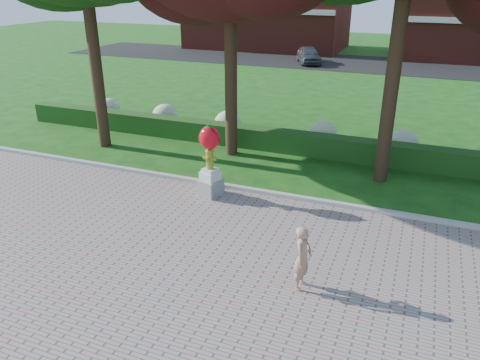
# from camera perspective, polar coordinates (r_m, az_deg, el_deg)

# --- Properties ---
(ground) EXTENTS (100.00, 100.00, 0.00)m
(ground) POSITION_cam_1_polar(r_m,az_deg,el_deg) (12.03, -3.24, -7.25)
(ground) COLOR #124913
(ground) RESTS_ON ground
(walkway) EXTENTS (40.00, 14.00, 0.04)m
(walkway) POSITION_cam_1_polar(r_m,az_deg,el_deg) (9.26, -14.18, -18.82)
(walkway) COLOR gray
(walkway) RESTS_ON ground
(curb) EXTENTS (40.00, 0.18, 0.15)m
(curb) POSITION_cam_1_polar(r_m,az_deg,el_deg) (14.45, 1.71, -1.33)
(curb) COLOR #ADADA5
(curb) RESTS_ON ground
(lawn_hedge) EXTENTS (24.00, 0.70, 0.80)m
(lawn_hedge) POSITION_cam_1_polar(r_m,az_deg,el_deg) (17.88, 6.14, 4.65)
(lawn_hedge) COLOR #123F15
(lawn_hedge) RESTS_ON ground
(hydrangea_row) EXTENTS (20.10, 1.10, 0.99)m
(hydrangea_row) POSITION_cam_1_polar(r_m,az_deg,el_deg) (18.63, 8.70, 5.78)
(hydrangea_row) COLOR #BCC496
(hydrangea_row) RESTS_ON ground
(street) EXTENTS (50.00, 8.00, 0.02)m
(street) POSITION_cam_1_polar(r_m,az_deg,el_deg) (38.10, 15.09, 13.51)
(street) COLOR black
(street) RESTS_ON ground
(building_left) EXTENTS (14.00, 8.00, 7.00)m
(building_left) POSITION_cam_1_polar(r_m,az_deg,el_deg) (45.76, 3.42, 20.21)
(building_left) COLOR maroon
(building_left) RESTS_ON ground
(hydrant_sculpture) EXTENTS (0.76, 0.76, 2.23)m
(hydrant_sculpture) POSITION_cam_1_polar(r_m,az_deg,el_deg) (13.85, -3.71, 2.63)
(hydrant_sculpture) COLOR gray
(hydrant_sculpture) RESTS_ON walkway
(woman) EXTENTS (0.40, 0.56, 1.45)m
(woman) POSITION_cam_1_polar(r_m,az_deg,el_deg) (9.97, 7.65, -9.41)
(woman) COLOR tan
(woman) RESTS_ON walkway
(parked_car) EXTENTS (2.87, 4.01, 1.27)m
(parked_car) POSITION_cam_1_polar(r_m,az_deg,el_deg) (37.40, 8.39, 14.87)
(parked_car) COLOR #43454B
(parked_car) RESTS_ON street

